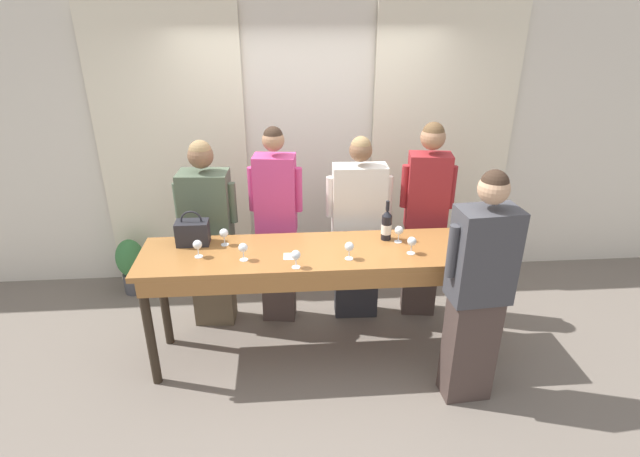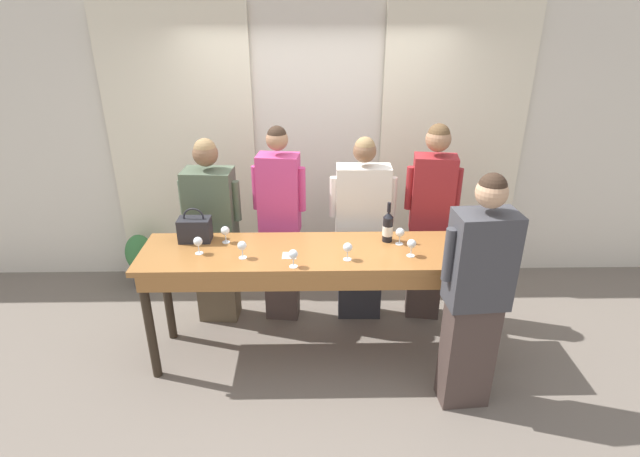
{
  "view_description": "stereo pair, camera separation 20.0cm",
  "coord_description": "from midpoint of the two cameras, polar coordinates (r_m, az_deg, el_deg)",
  "views": [
    {
      "loc": [
        -0.26,
        -3.35,
        2.7
      ],
      "look_at": [
        0.0,
        0.06,
        1.12
      ],
      "focal_mm": 28.0,
      "sensor_mm": 36.0,
      "label": 1
    },
    {
      "loc": [
        -0.06,
        -3.36,
        2.7
      ],
      "look_at": [
        0.0,
        0.06,
        1.12
      ],
      "focal_mm": 28.0,
      "sensor_mm": 36.0,
      "label": 2
    }
  ],
  "objects": [
    {
      "name": "ground_plane",
      "position": [
        4.31,
        1.39,
        -14.04
      ],
      "size": [
        18.0,
        18.0,
        0.0
      ],
      "primitive_type": "plane",
      "color": "#70665B"
    },
    {
      "name": "wall_back",
      "position": [
        4.97,
        0.88,
        9.62
      ],
      "size": [
        12.0,
        0.06,
        2.8
      ],
      "color": "silver",
      "rests_on": "ground_plane"
    },
    {
      "name": "curtain_panel_left",
      "position": [
        5.05,
        -14.25,
        8.45
      ],
      "size": [
        1.39,
        0.03,
        2.69
      ],
      "color": "#EFE5C6",
      "rests_on": "ground_plane"
    },
    {
      "name": "curtain_panel_right",
      "position": [
        5.13,
        15.8,
        8.54
      ],
      "size": [
        1.39,
        0.03,
        2.69
      ],
      "color": "#EFE5C6",
      "rests_on": "ground_plane"
    },
    {
      "name": "tasting_bar",
      "position": [
        3.8,
        1.54,
        -4.23
      ],
      "size": [
        2.72,
        0.64,
        0.97
      ],
      "color": "#9E6633",
      "rests_on": "ground_plane"
    },
    {
      "name": "wine_bottle",
      "position": [
        3.91,
        9.22,
        0.15
      ],
      "size": [
        0.08,
        0.08,
        0.32
      ],
      "color": "black",
      "rests_on": "tasting_bar"
    },
    {
      "name": "handbag",
      "position": [
        3.98,
        -12.72,
        -0.07
      ],
      "size": [
        0.25,
        0.15,
        0.28
      ],
      "color": "#232328",
      "rests_on": "tasting_bar"
    },
    {
      "name": "wine_glass_front_left",
      "position": [
        3.89,
        10.6,
        -0.51
      ],
      "size": [
        0.07,
        0.07,
        0.13
      ],
      "color": "white",
      "rests_on": "tasting_bar"
    },
    {
      "name": "wine_glass_front_mid",
      "position": [
        3.7,
        17.65,
        -2.7
      ],
      "size": [
        0.07,
        0.07,
        0.13
      ],
      "color": "white",
      "rests_on": "tasting_bar"
    },
    {
      "name": "wine_glass_front_right",
      "position": [
        3.9,
        -9.34,
        -0.34
      ],
      "size": [
        0.07,
        0.07,
        0.13
      ],
      "color": "white",
      "rests_on": "tasting_bar"
    },
    {
      "name": "wine_glass_center_left",
      "position": [
        3.5,
        -1.45,
        -3.05
      ],
      "size": [
        0.07,
        0.07,
        0.13
      ],
      "color": "white",
      "rests_on": "tasting_bar"
    },
    {
      "name": "wine_glass_center_mid",
      "position": [
        3.61,
        4.77,
        -2.24
      ],
      "size": [
        0.07,
        0.07,
        0.13
      ],
      "color": "white",
      "rests_on": "tasting_bar"
    },
    {
      "name": "wine_glass_center_right",
      "position": [
        3.65,
        -7.35,
        -2.04
      ],
      "size": [
        0.07,
        0.07,
        0.13
      ],
      "color": "white",
      "rests_on": "tasting_bar"
    },
    {
      "name": "wine_glass_back_left",
      "position": [
        3.77,
        -12.31,
        -1.54
      ],
      "size": [
        0.07,
        0.07,
        0.13
      ],
      "color": "white",
      "rests_on": "tasting_bar"
    },
    {
      "name": "wine_glass_back_mid",
      "position": [
        3.73,
        11.95,
        -1.8
      ],
      "size": [
        0.07,
        0.07,
        0.13
      ],
      "color": "white",
      "rests_on": "tasting_bar"
    },
    {
      "name": "napkin",
      "position": [
        3.69,
        -1.95,
        -3.13
      ],
      "size": [
        0.11,
        0.11,
        0.0
      ],
      "color": "white",
      "rests_on": "tasting_bar"
    },
    {
      "name": "guest_olive_jacket",
      "position": [
        4.39,
        -10.85,
        -0.45
      ],
      "size": [
        0.52,
        0.3,
        1.69
      ],
      "color": "brown",
      "rests_on": "ground_plane"
    },
    {
      "name": "guest_pink_top",
      "position": [
        4.3,
        -3.26,
        0.43
      ],
      "size": [
        0.46,
        0.26,
        1.79
      ],
      "color": "#473833",
      "rests_on": "ground_plane"
    },
    {
      "name": "guest_cream_sweater",
      "position": [
        4.36,
        6.1,
        -0.25
      ],
      "size": [
        0.56,
        0.22,
        1.69
      ],
      "color": "#28282D",
      "rests_on": "ground_plane"
    },
    {
      "name": "guest_striped_shirt",
      "position": [
        4.43,
        13.74,
        0.8
      ],
      "size": [
        0.47,
        0.27,
        1.8
      ],
      "color": "#473833",
      "rests_on": "ground_plane"
    },
    {
      "name": "host_pouring",
      "position": [
        3.55,
        18.96,
        -7.27
      ],
      "size": [
        0.52,
        0.29,
        1.75
      ],
      "color": "#473833",
      "rests_on": "ground_plane"
    },
    {
      "name": "potted_plant",
      "position": [
        5.32,
        -18.83,
        -3.27
      ],
      "size": [
        0.27,
        0.27,
        0.57
      ],
      "color": "#4C4C51",
      "rests_on": "ground_plane"
    }
  ]
}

